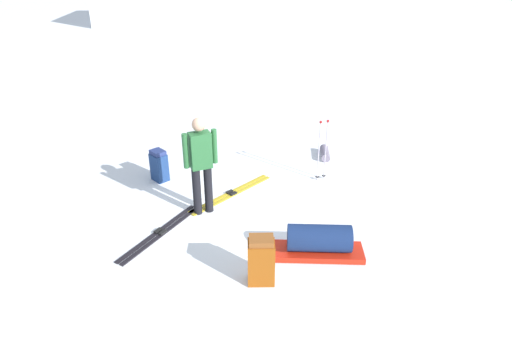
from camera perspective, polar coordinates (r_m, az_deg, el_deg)
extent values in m
plane|color=white|center=(7.90, 0.00, -4.55)|extent=(80.00, 80.00, 0.00)
cylinder|color=black|center=(7.52, -7.52, -2.81)|extent=(0.14, 0.14, 0.85)
cylinder|color=black|center=(7.56, -6.07, -2.52)|extent=(0.14, 0.14, 0.85)
cube|color=#275F31|center=(7.22, -7.10, 2.37)|extent=(0.40, 0.33, 0.60)
cylinder|color=#275F31|center=(7.15, -8.95, 2.26)|extent=(0.09, 0.09, 0.58)
cylinder|color=#275F31|center=(7.27, -5.30, 2.90)|extent=(0.09, 0.09, 0.58)
sphere|color=tan|center=(7.05, -7.30, 5.63)|extent=(0.22, 0.22, 0.22)
cube|color=gold|center=(8.19, -2.89, -3.29)|extent=(1.42, 1.37, 0.02)
cube|color=black|center=(8.18, -2.90, -3.14)|extent=(0.14, 0.14, 0.03)
cube|color=gold|center=(8.25, -3.37, -3.05)|extent=(1.42, 1.37, 0.02)
cube|color=black|center=(8.24, -3.38, -2.90)|extent=(0.14, 0.14, 0.03)
cube|color=black|center=(7.29, -11.76, -8.04)|extent=(1.03, 1.56, 0.02)
cube|color=black|center=(7.28, -11.77, -7.88)|extent=(0.13, 0.15, 0.03)
cube|color=black|center=(7.35, -12.35, -7.80)|extent=(1.03, 1.56, 0.02)
cube|color=black|center=(7.33, -12.37, -7.64)|extent=(0.13, 0.15, 0.03)
cube|color=#954811|center=(6.08, 0.66, -11.77)|extent=(0.36, 0.28, 0.62)
cube|color=brown|center=(5.87, 0.68, -9.07)|extent=(0.33, 0.25, 0.08)
cube|color=navy|center=(8.79, -12.19, 0.22)|extent=(0.38, 0.38, 0.54)
cube|color=navy|center=(8.66, -12.38, 2.07)|extent=(0.34, 0.35, 0.08)
cylinder|color=#B9B0C5|center=(8.55, 7.97, 2.10)|extent=(0.02, 0.02, 1.16)
sphere|color=#A51919|center=(8.32, 8.23, 5.93)|extent=(0.05, 0.05, 0.05)
cylinder|color=black|center=(8.77, 7.76, -0.99)|extent=(0.07, 0.07, 0.01)
cylinder|color=#B9B0C5|center=(8.61, 8.83, 2.23)|extent=(0.02, 0.02, 1.16)
sphere|color=#A51919|center=(8.38, 9.12, 6.03)|extent=(0.05, 0.05, 0.05)
cylinder|color=black|center=(8.84, 8.60, -0.84)|extent=(0.07, 0.07, 0.01)
cube|color=red|center=(6.76, 7.90, -10.38)|extent=(1.35, 0.56, 0.09)
cylinder|color=navy|center=(6.62, 8.04, -8.69)|extent=(0.95, 0.48, 0.40)
cylinder|color=slate|center=(9.73, 8.74, 2.01)|extent=(0.24, 0.57, 0.18)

